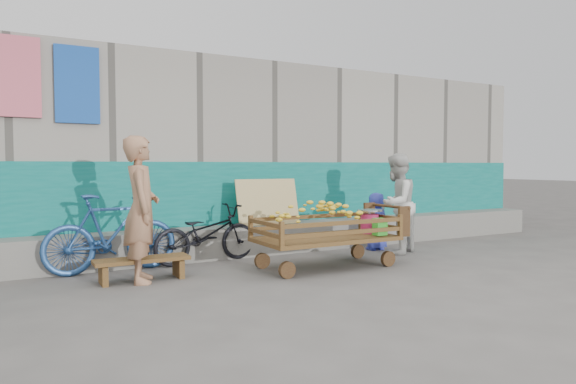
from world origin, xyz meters
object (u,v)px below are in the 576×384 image
vendor_man (141,209)px  bicycle_blue (111,233)px  banana_cart (324,224)px  bicycle_dark (206,234)px  woman (396,204)px  bench (142,264)px  child (376,221)px

vendor_man → bicycle_blue: 0.82m
banana_cart → bicycle_dark: (-1.24, 1.08, -0.18)m
banana_cart → woman: woman is taller
bench → bicycle_blue: size_ratio=0.66×
banana_cart → woman: 1.62m
vendor_man → bicycle_dark: 1.36m
vendor_man → woman: bearing=-76.0°
vendor_man → bicycle_dark: vendor_man is taller
bicycle_dark → banana_cart: bearing=-138.4°
bench → banana_cart: bearing=-9.5°
woman → vendor_man: bearing=-24.8°
woman → bicycle_dark: 2.91m
vendor_man → woman: (3.85, 0.06, -0.08)m
bench → woman: size_ratio=0.71×
woman → bicycle_dark: woman is taller
bicycle_dark → bicycle_blue: size_ratio=0.93×
bench → child: 3.81m
banana_cart → bicycle_blue: size_ratio=1.22×
banana_cart → bench: size_ratio=1.86×
bicycle_blue → bench: bearing=-164.4°
vendor_man → child: vendor_man is taller
banana_cart → bicycle_dark: size_ratio=1.32×
child → bicycle_dark: (-2.74, 0.28, -0.06)m
bench → vendor_man: 0.65m
vendor_man → woman: size_ratio=1.11×
woman → child: (-0.06, 0.41, -0.31)m
bench → bicycle_blue: bicycle_blue is taller
bench → bicycle_blue: (-0.23, 0.66, 0.30)m
child → bicycle_blue: bicycle_blue is taller
bicycle_dark → woman: bearing=-111.1°
bench → woman: bearing=0.2°
banana_cart → bench: (-2.28, 0.38, -0.38)m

